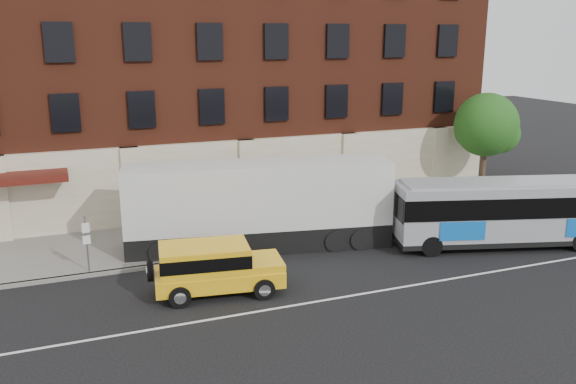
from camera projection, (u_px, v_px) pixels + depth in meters
name	position (u px, v px, depth m)	size (l,w,h in m)	color
ground	(345.00, 303.00, 22.01)	(120.00, 120.00, 0.00)	black
sidewalk	(264.00, 230.00, 30.11)	(60.00, 6.00, 0.15)	gray
kerb	(286.00, 249.00, 27.40)	(60.00, 0.25, 0.15)	gray
lane_line	(339.00, 298.00, 22.46)	(60.00, 0.12, 0.01)	silver
building	(219.00, 68.00, 35.36)	(30.00, 12.10, 15.00)	#5B2415
sign_pole	(87.00, 242.00, 24.21)	(0.30, 0.20, 2.50)	slate
street_tree	(487.00, 127.00, 34.20)	(3.60, 3.60, 6.20)	#3D291E
city_bus	(517.00, 210.00, 27.66)	(11.48, 5.43, 3.08)	#91939A
yellow_suv	(213.00, 266.00, 22.61)	(5.17, 2.74, 1.93)	yellow
shipping_container	(259.00, 206.00, 27.30)	(12.13, 4.45, 3.96)	black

